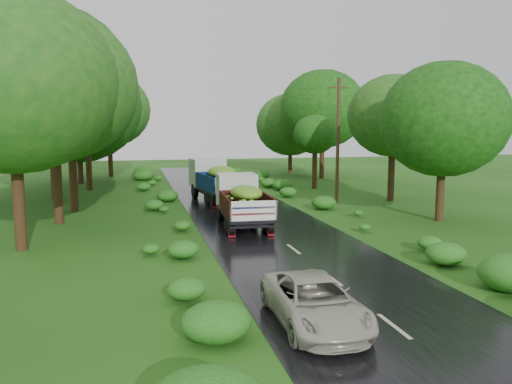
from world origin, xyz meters
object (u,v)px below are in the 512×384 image
object	(u,v)px
truck_far	(215,178)
car	(314,302)
truck_near	(242,198)
utility_pole	(338,140)

from	to	relation	value
truck_far	car	bearing A→B (deg)	-100.15
truck_near	car	world-z (taller)	truck_near
utility_pole	car	bearing A→B (deg)	-120.77
car	utility_pole	distance (m)	20.28
truck_near	car	xyz separation A→B (m)	(-0.86, -12.57, -0.78)
truck_near	utility_pole	xyz separation A→B (m)	(7.39, 5.63, 2.68)
truck_near	utility_pole	size ratio (longest dim) A/B	0.75
car	utility_pole	bearing A→B (deg)	66.49
truck_far	utility_pole	xyz separation A→B (m)	(7.34, -2.94, 2.54)
car	utility_pole	size ratio (longest dim) A/B	0.53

